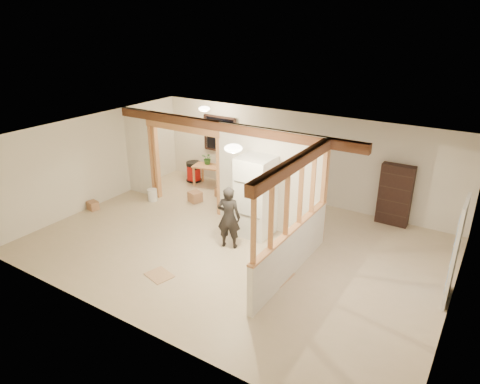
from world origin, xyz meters
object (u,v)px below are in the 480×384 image
Objects in this scene: woman at (229,217)px; shop_vac at (194,171)px; bookshelf at (395,195)px; refrigerator at (256,196)px; work_table at (211,176)px.

woman reaches higher than shop_vac.
bookshelf is at bearing 2.73° from shop_vac.
refrigerator is at bearing -30.21° from shop_vac.
work_table is 1.65× the size of shop_vac.
refrigerator is at bearing -139.09° from bookshelf.
bookshelf is at bearing -149.34° from woman.
woman is at bearing -101.38° from refrigerator.
bookshelf is (2.82, 3.17, 0.05)m from woman.
bookshelf reaches higher than work_table.
refrigerator is 3.51m from bookshelf.
shop_vac is at bearing -59.09° from woman.
work_table is at bearing -175.86° from bookshelf.
bookshelf is (6.09, 0.29, 0.46)m from shop_vac.
woman is (-0.18, -0.88, -0.23)m from refrigerator.
refrigerator reaches higher than bookshelf.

